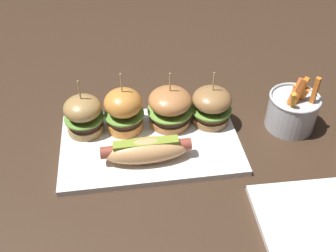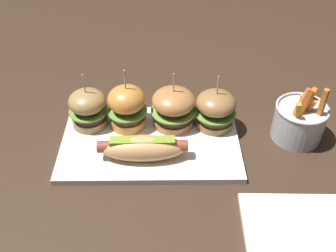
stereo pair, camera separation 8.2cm
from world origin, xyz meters
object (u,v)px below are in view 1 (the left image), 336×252
fries_bucket (292,110)px  slider_far_left (84,115)px  slider_far_right (211,105)px  side_plate (321,228)px  platter_main (151,144)px  hot_dog (146,150)px  slider_center_right (170,107)px  slider_center_left (124,110)px

fries_bucket → slider_far_left: bearing=175.9°
slider_far_right → side_plate: slider_far_right is taller
slider_far_right → side_plate: bearing=-67.3°
platter_main → fries_bucket: (0.33, 0.02, 0.04)m
hot_dog → slider_center_right: size_ratio=1.39×
platter_main → hot_dog: size_ratio=2.09×
slider_far_right → hot_dog: bearing=-146.6°
fries_bucket → platter_main: bearing=-175.7°
slider_far_left → slider_far_right: size_ratio=1.02×
fries_bucket → side_plate: (-0.05, -0.28, -0.04)m
slider_center_left → slider_far_left: bearing=177.9°
platter_main → fries_bucket: bearing=4.3°
platter_main → slider_center_right: slider_center_right is taller
slider_center_right → fries_bucket: bearing=-7.1°
slider_center_left → slider_center_right: (0.10, 0.00, -0.01)m
slider_center_left → slider_far_right: size_ratio=1.11×
slider_far_right → slider_far_left: bearing=178.8°
slider_far_right → slider_center_right: bearing=176.0°
slider_center_right → fries_bucket: 0.28m
hot_dog → side_plate: hot_dog is taller
platter_main → side_plate: size_ratio=1.81×
slider_far_left → fries_bucket: bearing=-4.1°
slider_center_left → slider_center_right: slider_center_left is taller
slider_center_left → fries_bucket: 0.38m
hot_dog → side_plate: bearing=-35.6°
hot_dog → slider_center_right: 0.13m
slider_far_right → slider_center_left: bearing=179.2°
hot_dog → slider_center_left: 0.12m
platter_main → slider_far_left: size_ratio=2.91×
platter_main → slider_center_left: size_ratio=2.68×
side_plate → platter_main: bearing=136.7°
slider_far_left → slider_center_left: slider_center_left is taller
slider_far_right → side_plate: (0.13, -0.31, -0.05)m
slider_far_right → side_plate: 0.34m
platter_main → slider_center_right: bearing=48.8°
hot_dog → fries_bucket: bearing=12.7°
slider_far_right → fries_bucket: bearing=-8.6°
slider_far_right → fries_bucket: size_ratio=0.92×
slider_far_left → side_plate: slider_far_left is taller
side_plate → hot_dog: bearing=144.4°
slider_far_left → slider_center_right: (0.19, 0.00, 0.00)m
slider_far_left → slider_center_right: same height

